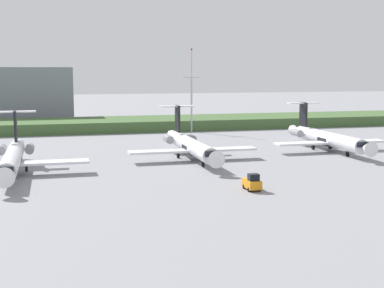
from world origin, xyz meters
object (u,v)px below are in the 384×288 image
at_px(regional_jet_second, 191,145).
at_px(regional_jet_third, 326,138).
at_px(antenna_mast, 191,97).
at_px(baggage_tug, 252,183).
at_px(regional_jet_nearest, 12,158).

relative_size(regional_jet_second, regional_jet_third, 1.00).
xyz_separation_m(antenna_mast, baggage_tug, (-9.47, -68.54, -7.89)).
relative_size(regional_jet_second, baggage_tug, 9.69).
height_order(regional_jet_nearest, regional_jet_third, same).
height_order(regional_jet_nearest, regional_jet_second, same).
distance_m(antenna_mast, baggage_tug, 69.64).
relative_size(regional_jet_second, antenna_mast, 1.45).
distance_m(regional_jet_third, baggage_tug, 40.21).
bearing_deg(regional_jet_second, regional_jet_nearest, -167.49).
distance_m(regional_jet_second, baggage_tug, 26.47).
bearing_deg(regional_jet_third, antenna_mast, 114.32).
bearing_deg(regional_jet_third, regional_jet_nearest, -170.28).
bearing_deg(baggage_tug, regional_jet_second, 93.47).
bearing_deg(regional_jet_second, baggage_tug, -86.53).
bearing_deg(regional_jet_third, baggage_tug, -132.21).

